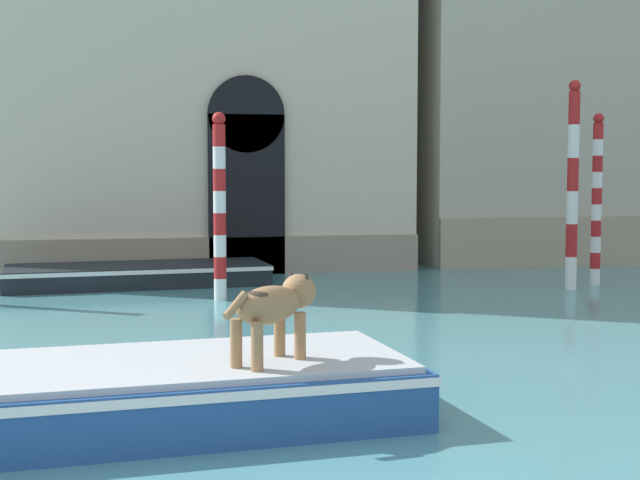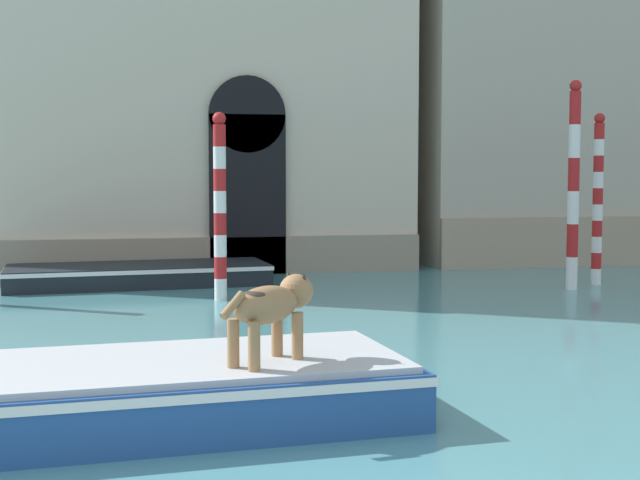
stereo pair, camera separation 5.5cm
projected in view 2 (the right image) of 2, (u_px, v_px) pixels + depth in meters
boat_foreground at (65, 396)px, 7.89m from camera, size 6.41×2.54×0.58m
dog_on_deck at (272, 305)px, 8.00m from camera, size 0.95×0.87×0.79m
boat_moored_near_palazzo at (139, 274)px, 18.02m from camera, size 5.33×2.29×0.42m
mooring_pole_0 at (598, 199)px, 17.97m from camera, size 0.21×0.21×3.47m
mooring_pole_2 at (574, 185)px, 17.20m from camera, size 0.23×0.23×4.05m
mooring_pole_3 at (220, 206)px, 15.79m from camera, size 0.24×0.24×3.34m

